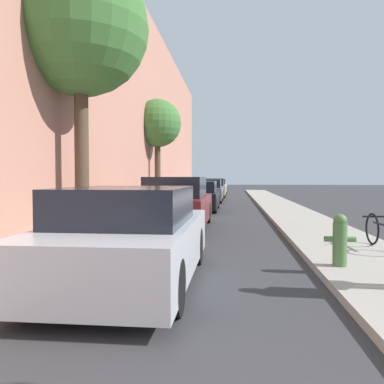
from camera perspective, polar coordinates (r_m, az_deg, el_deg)
name	(u,v)px	position (r m, az deg, el deg)	size (l,w,h in m)	color
ground_plane	(218,213)	(16.12, 3.87, -3.14)	(120.00, 120.00, 0.00)	#333335
sidewalk_left	(149,211)	(16.48, -6.27, -2.82)	(2.00, 52.00, 0.12)	#9E998E
sidewalk_right	(290,213)	(16.26, 14.15, -2.94)	(2.00, 52.00, 0.12)	#9E998E
building_facade_left	(117,91)	(17.15, -10.90, 14.39)	(0.70, 52.00, 10.26)	tan
parked_car_silver	(130,238)	(5.58, -9.09, -6.61)	(1.81, 4.06, 1.36)	black
parked_car_maroon	(177,204)	(11.36, -2.17, -1.77)	(1.76, 4.48, 1.51)	black
parked_car_black	(199,197)	(17.33, 1.01, -0.68)	(1.73, 4.17, 1.32)	black
parked_car_grey	(208,191)	(23.30, 2.37, 0.13)	(1.75, 4.46, 1.35)	black
parked_car_champagne	(212,188)	(28.64, 3.01, 0.55)	(1.91, 4.17, 1.40)	black
parked_car_white	(217,187)	(34.48, 3.63, 0.78)	(1.75, 4.10, 1.33)	black
street_tree_near	(80,29)	(11.06, -16.06, 22.05)	(3.47, 3.47, 6.92)	#4C3A2B
street_tree_far	(157,124)	(21.14, -5.09, 9.88)	(2.55, 2.55, 5.53)	#4C3A2B
fire_hydrant	(340,239)	(6.50, 20.87, -6.48)	(0.47, 0.22, 0.81)	#47703D
bicycle	(382,232)	(8.35, 26.10, -5.23)	(0.44, 1.59, 0.65)	black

